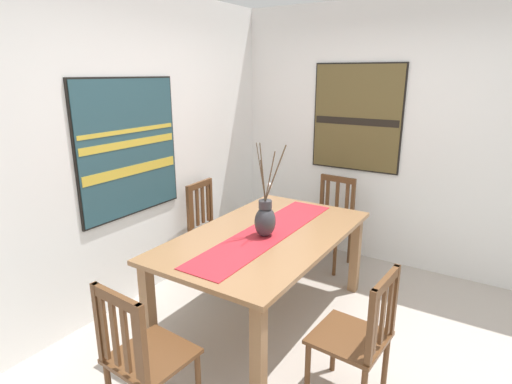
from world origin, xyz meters
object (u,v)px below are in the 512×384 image
object	(u,v)px
dining_table	(266,245)
chair_2	(143,355)
chair_0	(211,226)
chair_3	(358,337)
painting_on_side_wall	(357,118)
centerpiece_vase	(265,219)
painting_on_back_wall	(129,148)
chair_1	(331,221)

from	to	relation	value
dining_table	chair_2	bearing A→B (deg)	179.44
chair_0	chair_3	xyz separation A→B (m)	(-0.96, -1.88, -0.01)
chair_0	painting_on_side_wall	world-z (taller)	painting_on_side_wall
centerpiece_vase	painting_on_back_wall	distance (m)	1.32
chair_3	painting_on_back_wall	size ratio (longest dim) A/B	0.78
chair_0	painting_on_back_wall	xyz separation A→B (m)	(-0.75, 0.25, 0.90)
centerpiece_vase	chair_2	world-z (taller)	centerpiece_vase
dining_table	painting_on_side_wall	bearing A→B (deg)	-4.07
dining_table	chair_0	bearing A→B (deg)	63.26
chair_2	painting_on_side_wall	distance (m)	3.14
chair_0	painting_on_back_wall	bearing A→B (deg)	161.50
chair_0	dining_table	bearing A→B (deg)	-116.74
chair_3	painting_on_side_wall	bearing A→B (deg)	21.05
chair_1	chair_3	world-z (taller)	chair_1
chair_3	painting_on_back_wall	xyz separation A→B (m)	(0.21, 2.13, 0.91)
dining_table	painting_on_side_wall	distance (m)	1.87
dining_table	painting_on_side_wall	world-z (taller)	painting_on_side_wall
chair_2	painting_on_back_wall	world-z (taller)	painting_on_back_wall
chair_3	chair_0	bearing A→B (deg)	62.95
painting_on_side_wall	dining_table	bearing A→B (deg)	175.93
centerpiece_vase	chair_0	world-z (taller)	centerpiece_vase
centerpiece_vase	chair_2	size ratio (longest dim) A/B	0.80
chair_2	chair_3	world-z (taller)	chair_2
dining_table	centerpiece_vase	world-z (taller)	centerpiece_vase
centerpiece_vase	chair_3	bearing A→B (deg)	-115.16
chair_2	painting_on_side_wall	bearing A→B (deg)	-2.52
chair_1	chair_3	bearing A→B (deg)	-152.86
chair_1	painting_on_side_wall	world-z (taller)	painting_on_side_wall
centerpiece_vase	chair_2	distance (m)	1.32
chair_2	chair_0	bearing A→B (deg)	27.48
centerpiece_vase	chair_3	size ratio (longest dim) A/B	0.82
painting_on_side_wall	painting_on_back_wall	bearing A→B (deg)	145.82
painting_on_back_wall	centerpiece_vase	bearing A→B (deg)	-79.72
dining_table	chair_3	distance (m)	1.08
chair_3	painting_on_back_wall	bearing A→B (deg)	84.42
chair_2	centerpiece_vase	bearing A→B (deg)	-1.78
chair_3	painting_on_back_wall	distance (m)	2.33
centerpiece_vase	chair_1	size ratio (longest dim) A/B	0.79
centerpiece_vase	chair_1	bearing A→B (deg)	-0.12
painting_on_back_wall	chair_2	bearing A→B (deg)	-131.19
chair_1	painting_on_back_wall	xyz separation A→B (m)	(-1.57, 1.22, 0.90)
centerpiece_vase	painting_on_side_wall	xyz separation A→B (m)	(1.71, -0.09, 0.62)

